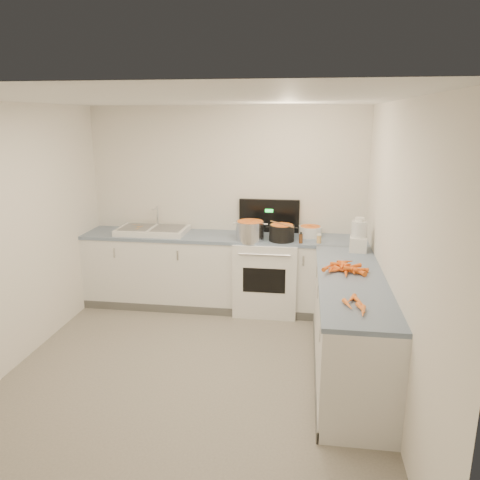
# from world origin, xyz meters

# --- Properties ---
(floor) EXTENTS (3.50, 4.00, 0.00)m
(floor) POSITION_xyz_m (0.00, 0.00, 0.00)
(floor) COLOR gray
(floor) RESTS_ON ground
(ceiling) EXTENTS (3.50, 4.00, 0.00)m
(ceiling) POSITION_xyz_m (0.00, 0.00, 2.50)
(ceiling) COLOR white
(ceiling) RESTS_ON ground
(wall_back) EXTENTS (3.50, 0.00, 2.50)m
(wall_back) POSITION_xyz_m (0.00, 2.00, 1.25)
(wall_back) COLOR white
(wall_back) RESTS_ON ground
(wall_front) EXTENTS (3.50, 0.00, 2.50)m
(wall_front) POSITION_xyz_m (0.00, -2.00, 1.25)
(wall_front) COLOR white
(wall_front) RESTS_ON ground
(wall_left) EXTENTS (0.00, 4.00, 2.50)m
(wall_left) POSITION_xyz_m (-1.75, 0.00, 1.25)
(wall_left) COLOR white
(wall_left) RESTS_ON ground
(wall_right) EXTENTS (0.00, 4.00, 2.50)m
(wall_right) POSITION_xyz_m (1.75, 0.00, 1.25)
(wall_right) COLOR white
(wall_right) RESTS_ON ground
(counter_back) EXTENTS (3.50, 0.62, 0.94)m
(counter_back) POSITION_xyz_m (0.00, 1.70, 0.47)
(counter_back) COLOR white
(counter_back) RESTS_ON ground
(counter_right) EXTENTS (0.62, 2.20, 0.94)m
(counter_right) POSITION_xyz_m (1.45, 0.30, 0.47)
(counter_right) COLOR white
(counter_right) RESTS_ON ground
(stove) EXTENTS (0.76, 0.65, 1.36)m
(stove) POSITION_xyz_m (0.55, 1.69, 0.47)
(stove) COLOR white
(stove) RESTS_ON ground
(sink) EXTENTS (0.86, 0.52, 0.31)m
(sink) POSITION_xyz_m (-0.90, 1.70, 0.98)
(sink) COLOR white
(sink) RESTS_ON counter_back
(steel_pot) EXTENTS (0.38, 0.38, 0.25)m
(steel_pot) POSITION_xyz_m (0.36, 1.54, 1.04)
(steel_pot) COLOR silver
(steel_pot) RESTS_ON stove
(black_pot) EXTENTS (0.38, 0.38, 0.21)m
(black_pot) POSITION_xyz_m (0.73, 1.55, 1.03)
(black_pot) COLOR black
(black_pot) RESTS_ON stove
(wooden_spoon) EXTENTS (0.29, 0.31, 0.02)m
(wooden_spoon) POSITION_xyz_m (0.73, 1.55, 1.14)
(wooden_spoon) COLOR #AD7A47
(wooden_spoon) RESTS_ON black_pot
(mixing_bowl) EXTENTS (0.37, 0.37, 0.13)m
(mixing_bowl) POSITION_xyz_m (1.07, 1.81, 1.00)
(mixing_bowl) COLOR white
(mixing_bowl) RESTS_ON counter_back
(extract_bottle) EXTENTS (0.04, 0.04, 0.11)m
(extract_bottle) POSITION_xyz_m (0.96, 1.47, 0.99)
(extract_bottle) COLOR #593319
(extract_bottle) RESTS_ON counter_back
(spice_jar) EXTENTS (0.05, 0.05, 0.09)m
(spice_jar) POSITION_xyz_m (1.17, 1.51, 0.99)
(spice_jar) COLOR #E5B266
(spice_jar) RESTS_ON counter_back
(food_processor) EXTENTS (0.21, 0.24, 0.37)m
(food_processor) POSITION_xyz_m (1.59, 1.23, 1.10)
(food_processor) COLOR white
(food_processor) RESTS_ON counter_right
(carrot_pile) EXTENTS (0.45, 0.43, 0.08)m
(carrot_pile) POSITION_xyz_m (1.39, 0.49, 0.97)
(carrot_pile) COLOR orange
(carrot_pile) RESTS_ON counter_right
(peeled_carrots) EXTENTS (0.19, 0.42, 0.04)m
(peeled_carrots) POSITION_xyz_m (1.42, -0.38, 0.96)
(peeled_carrots) COLOR orange
(peeled_carrots) RESTS_ON counter_right
(peelings) EXTENTS (0.18, 0.27, 0.01)m
(peelings) POSITION_xyz_m (-1.09, 1.71, 1.02)
(peelings) COLOR tan
(peelings) RESTS_ON sink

